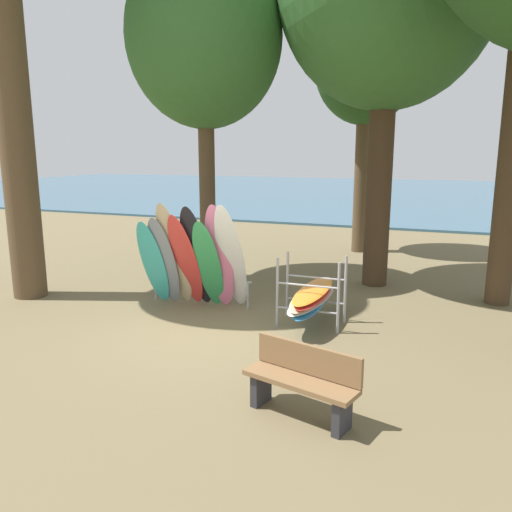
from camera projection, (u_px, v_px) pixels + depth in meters
The scene contains 7 objects.
ground_plane at pixel (212, 333), 8.75m from camera, with size 80.00×80.00×0.00m, color brown.
lake_water at pixel (397, 193), 37.10m from camera, with size 80.00×36.00×0.10m, color #38607A.
tree_far_left_back at pixel (366, 67), 14.76m from camera, with size 3.04×3.04×7.33m.
tree_far_right_back at pixel (204, 38), 11.44m from camera, with size 3.56×3.56×7.68m.
leaning_board_pile at pixel (193, 260), 9.87m from camera, with size 2.24×1.14×2.16m.
board_storage_rack at pixel (312, 296), 9.10m from camera, with size 1.15×2.13×1.25m.
park_bench at pixel (302, 380), 5.94m from camera, with size 1.46×0.77×0.85m.
Camera 1 is at (3.69, -7.46, 3.09)m, focal length 35.42 mm.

